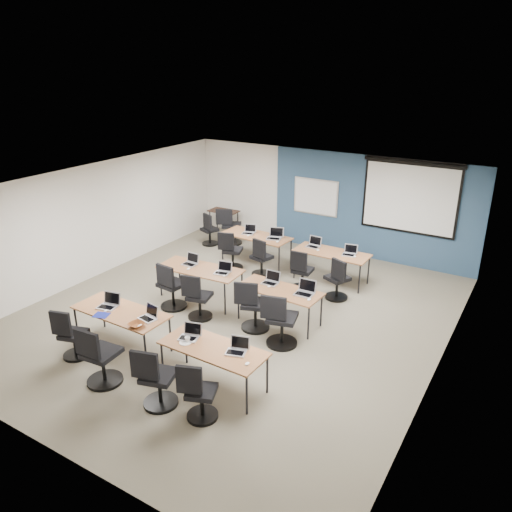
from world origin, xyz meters
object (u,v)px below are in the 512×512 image
Objects in this scene: training_table_back_right at (332,254)px; utility_table at (224,214)px; laptop_4 at (191,262)px; spare_chair_a at (230,229)px; whiteboard at (316,197)px; laptop_3 at (237,349)px; laptop_0 at (109,304)px; task_chair_1 at (99,360)px; laptop_8 at (249,231)px; task_chair_0 at (71,338)px; training_table_front_right at (213,350)px; laptop_2 at (190,334)px; training_table_mid_right at (280,292)px; spare_chair_b at (209,232)px; task_chair_3 at (199,396)px; laptop_11 at (350,252)px; laptop_5 at (223,270)px; task_chair_10 at (301,274)px; task_chair_9 at (261,261)px; training_table_back_left at (256,237)px; task_chair_4 at (171,290)px; laptop_6 at (271,280)px; laptop_10 at (314,244)px; projector_screen at (410,193)px; laptop_9 at (275,236)px; task_chair_5 at (198,300)px; task_chair_6 at (253,309)px; task_chair_7 at (280,324)px; task_chair_2 at (156,382)px; laptop_1 at (149,315)px; training_table_front_left at (121,313)px; task_chair_11 at (337,282)px; training_table_mid_left at (200,270)px.

training_table_back_right is 4.32m from utility_table.
laptop_4 is 0.30× the size of spare_chair_a.
whiteboard is 4.21× the size of laptop_3.
training_table_back_right is 5.17× the size of laptop_0.
laptop_8 is (-0.79, 5.80, 0.35)m from task_chair_1.
training_table_front_right is at bearing -4.01° from task_chair_0.
laptop_2 reaches higher than task_chair_0.
laptop_4 is at bearing 179.86° from training_table_mid_right.
laptop_3 reaches higher than spare_chair_b.
task_chair_3 is at bearing -29.38° from laptop_0.
laptop_11 is (0.86, 4.79, -0.00)m from laptop_2.
task_chair_10 is at bearing 42.17° from laptop_5.
laptop_8 is at bearing 150.39° from task_chair_10.
task_chair_3 is at bearing -55.49° from task_chair_9.
training_table_mid_right is 2.29m from laptop_4.
training_table_back_left is 2.50m from laptop_5.
laptop_2 is (-0.45, -4.73, 0.11)m from training_table_back_right.
task_chair_4 reaches higher than laptop_6.
laptop_10 reaches higher than utility_table.
laptop_11 is at bearing 70.03° from laptop_6.
projector_screen is 6.70× the size of laptop_9.
task_chair_9 is at bearing 76.38° from task_chair_5.
task_chair_6 is (1.98, -0.61, -0.36)m from laptop_4.
training_table_front_right is 5.19m from laptop_9.
laptop_3 is at bearing -54.52° from utility_table.
laptop_4 is 1.04× the size of laptop_11.
laptop_2 is 0.85× the size of laptop_9.
task_chair_3 is at bearing -105.82° from task_chair_7.
training_table_front_right is at bearing -14.50° from laptop_0.
task_chair_1 is 1.21× the size of utility_table.
task_chair_2 is 1.04× the size of task_chair_9.
laptop_6 is at bearing 100.48° from training_table_front_right.
projector_screen reaches higher than task_chair_0.
task_chair_2 reaches higher than training_table_mid_right.
task_chair_7 is (2.72, 1.50, -0.35)m from laptop_0.
task_chair_5 is (0.74, -0.07, -0.03)m from task_chair_4.
spare_chair_b is (-5.10, -1.34, -1.50)m from projector_screen.
task_chair_0 is 3.00× the size of laptop_10.
laptop_1 and task_chair_10 have the same top height.
laptop_1 is 3.97m from task_chair_10.
task_chair_1 reaches higher than training_table_back_left.
laptop_2 is at bearing -131.27° from task_chair_7.
laptop_11 is (1.87, 4.65, -0.00)m from laptop_1.
task_chair_10 is at bearing 84.23° from laptop_1.
training_table_front_left and training_table_mid_right have the same top height.
whiteboard reaches higher than task_chair_9.
task_chair_11 is (1.02, -0.95, -0.39)m from laptop_10.
training_table_mid_left is 0.58m from laptop_5.
laptop_11 is 4.69m from utility_table.
task_chair_5 is at bearing -107.63° from task_chair_11.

